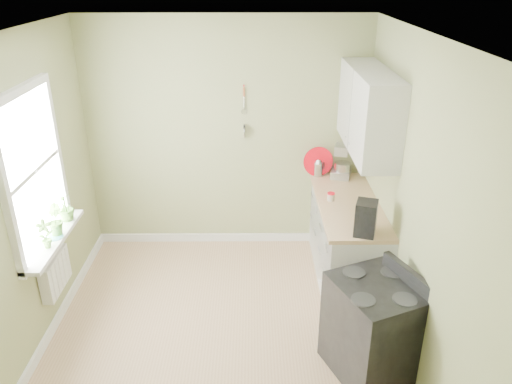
{
  "coord_description": "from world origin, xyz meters",
  "views": [
    {
      "loc": [
        0.29,
        -3.65,
        3.14
      ],
      "look_at": [
        0.32,
        0.55,
        1.23
      ],
      "focal_mm": 35.0,
      "sensor_mm": 36.0,
      "label": 1
    }
  ],
  "objects_px": {
    "stove": "(373,329)",
    "kettle": "(318,167)",
    "stand_mixer": "(342,160)",
    "coffee_maker": "(365,219)"
  },
  "relations": [
    {
      "from": "stove",
      "to": "kettle",
      "type": "bearing_deg",
      "value": 96.11
    },
    {
      "from": "stove",
      "to": "kettle",
      "type": "height_order",
      "value": "kettle"
    },
    {
      "from": "stand_mixer",
      "to": "stove",
      "type": "bearing_deg",
      "value": -91.22
    },
    {
      "from": "stand_mixer",
      "to": "coffee_maker",
      "type": "bearing_deg",
      "value": -90.56
    },
    {
      "from": "stove",
      "to": "coffee_maker",
      "type": "height_order",
      "value": "coffee_maker"
    },
    {
      "from": "stove",
      "to": "coffee_maker",
      "type": "bearing_deg",
      "value": 87.5
    },
    {
      "from": "stove",
      "to": "kettle",
      "type": "relative_size",
      "value": 4.86
    },
    {
      "from": "stove",
      "to": "stand_mixer",
      "type": "bearing_deg",
      "value": 88.78
    },
    {
      "from": "kettle",
      "to": "coffee_maker",
      "type": "bearing_deg",
      "value": -79.44
    },
    {
      "from": "stove",
      "to": "kettle",
      "type": "xyz_separation_m",
      "value": [
        -0.23,
        2.13,
        0.57
      ]
    }
  ]
}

